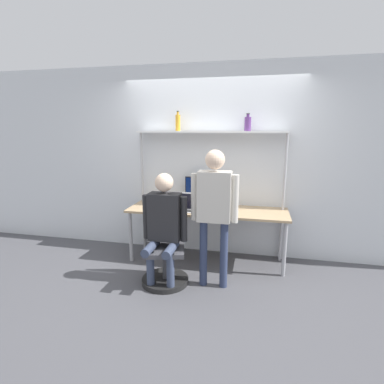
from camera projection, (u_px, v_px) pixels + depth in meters
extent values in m
plane|color=#4C4C51|center=(202.00, 270.00, 3.92)|extent=(12.00, 12.00, 0.00)
cube|color=silver|center=(212.00, 162.00, 4.30)|extent=(8.00, 0.06, 2.70)
cube|color=tan|center=(207.00, 210.00, 4.09)|extent=(2.16, 0.64, 0.03)
cylinder|color=#A5A5AA|center=(131.00, 237.00, 4.14)|extent=(0.05, 0.05, 0.71)
cylinder|color=#A5A5AA|center=(284.00, 249.00, 3.70)|extent=(0.05, 0.05, 0.71)
cylinder|color=#A5A5AA|center=(145.00, 225.00, 4.64)|extent=(0.05, 0.05, 0.71)
cylinder|color=#A5A5AA|center=(282.00, 235.00, 4.20)|extent=(0.05, 0.05, 0.71)
cube|color=white|center=(210.00, 132.00, 4.06)|extent=(2.06, 0.23, 0.02)
cylinder|color=#B2B2B7|center=(143.00, 192.00, 4.46)|extent=(0.04, 0.04, 1.79)
cylinder|color=#B2B2B7|center=(283.00, 199.00, 4.03)|extent=(0.04, 0.04, 1.79)
cylinder|color=black|center=(201.00, 205.00, 4.31)|extent=(0.16, 0.16, 0.01)
cylinder|color=black|center=(201.00, 201.00, 4.29)|extent=(0.06, 0.06, 0.09)
cube|color=black|center=(201.00, 188.00, 4.26)|extent=(0.47, 0.01, 0.32)
cube|color=navy|center=(201.00, 188.00, 4.25)|extent=(0.45, 0.02, 0.29)
cube|color=#BCBCC1|center=(182.00, 210.00, 4.02)|extent=(0.33, 0.24, 0.01)
cube|color=black|center=(182.00, 210.00, 4.00)|extent=(0.28, 0.13, 0.00)
cube|color=#BCBCC1|center=(184.00, 201.00, 4.07)|extent=(0.33, 0.10, 0.22)
cube|color=black|center=(184.00, 201.00, 4.06)|extent=(0.29, 0.08, 0.19)
cube|color=silver|center=(201.00, 211.00, 3.98)|extent=(0.07, 0.15, 0.01)
cube|color=black|center=(201.00, 211.00, 3.98)|extent=(0.06, 0.13, 0.00)
cylinder|color=black|center=(165.00, 280.00, 3.60)|extent=(0.56, 0.56, 0.06)
cylinder|color=#4C4C51|center=(165.00, 265.00, 3.56)|extent=(0.06, 0.06, 0.34)
cube|color=#3F3F44|center=(165.00, 249.00, 3.52)|extent=(0.56, 0.56, 0.05)
cube|color=#3F3F44|center=(165.00, 223.00, 3.68)|extent=(0.41, 0.14, 0.45)
cylinder|color=#38425B|center=(150.00, 271.00, 3.43)|extent=(0.09, 0.09, 0.45)
cylinder|color=#38425B|center=(170.00, 273.00, 3.38)|extent=(0.09, 0.09, 0.45)
cylinder|color=#38425B|center=(151.00, 247.00, 3.40)|extent=(0.10, 0.38, 0.10)
cylinder|color=#38425B|center=(171.00, 249.00, 3.35)|extent=(0.10, 0.38, 0.10)
cube|color=#262628|center=(165.00, 217.00, 3.47)|extent=(0.37, 0.20, 0.55)
cylinder|color=#262628|center=(146.00, 217.00, 3.52)|extent=(0.08, 0.08, 0.53)
cylinder|color=#262628|center=(184.00, 219.00, 3.42)|extent=(0.08, 0.08, 0.53)
sphere|color=beige|center=(164.00, 182.00, 3.39)|extent=(0.21, 0.21, 0.21)
cylinder|color=#2D3856|center=(203.00, 253.00, 3.49)|extent=(0.09, 0.09, 0.80)
cylinder|color=#2D3856|center=(224.00, 255.00, 3.44)|extent=(0.09, 0.09, 0.80)
cube|color=beige|center=(214.00, 197.00, 3.32)|extent=(0.37, 0.20, 0.56)
cylinder|color=beige|center=(194.00, 197.00, 3.38)|extent=(0.08, 0.08, 0.54)
cylinder|color=beige|center=(235.00, 199.00, 3.28)|extent=(0.08, 0.08, 0.54)
sphere|color=beige|center=(215.00, 160.00, 3.24)|extent=(0.22, 0.22, 0.22)
cylinder|color=gold|center=(178.00, 123.00, 4.13)|extent=(0.07, 0.07, 0.22)
cylinder|color=gold|center=(178.00, 113.00, 4.11)|extent=(0.03, 0.03, 0.04)
cylinder|color=black|center=(178.00, 111.00, 4.10)|extent=(0.03, 0.03, 0.01)
cylinder|color=#593372|center=(248.00, 124.00, 3.93)|extent=(0.09, 0.09, 0.18)
cylinder|color=#593372|center=(248.00, 116.00, 3.91)|extent=(0.04, 0.04, 0.03)
cylinder|color=black|center=(248.00, 114.00, 3.91)|extent=(0.04, 0.04, 0.01)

